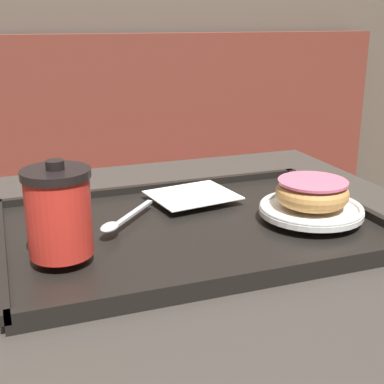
{
  "coord_description": "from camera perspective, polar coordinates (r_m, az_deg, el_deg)",
  "views": [
    {
      "loc": [
        -0.25,
        -0.66,
        1.05
      ],
      "look_at": [
        -0.0,
        0.01,
        0.81
      ],
      "focal_mm": 50.0,
      "sensor_mm": 36.0,
      "label": 1
    }
  ],
  "objects": [
    {
      "name": "spoon",
      "position": [
        0.75,
        -7.99,
        -3.26
      ],
      "size": [
        0.11,
        0.12,
        0.01
      ],
      "rotation": [
        0.0,
        0.0,
        3.99
      ],
      "color": "silver",
      "rests_on": "serving_tray"
    },
    {
      "name": "coffee_cup_front",
      "position": [
        0.66,
        -14.03,
        -2.06
      ],
      "size": [
        0.08,
        0.08,
        0.12
      ],
      "color": "red",
      "rests_on": "serving_tray"
    },
    {
      "name": "serving_tray",
      "position": [
        0.78,
        0.0,
        -3.98
      ],
      "size": [
        0.54,
        0.37,
        0.02
      ],
      "color": "black",
      "rests_on": "cafe_table"
    },
    {
      "name": "booth_bench",
      "position": [
        1.75,
        -4.81,
        -6.7
      ],
      "size": [
        1.73,
        0.44,
        1.0
      ],
      "color": "brown",
      "rests_on": "ground_plane"
    },
    {
      "name": "cafe_table",
      "position": [
        0.86,
        0.62,
        -16.42
      ],
      "size": [
        0.81,
        0.83,
        0.75
      ],
      "color": "#38332D",
      "rests_on": "ground_plane"
    },
    {
      "name": "plate_with_chocolate_donut",
      "position": [
        0.81,
        12.57,
        -1.78
      ],
      "size": [
        0.15,
        0.15,
        0.01
      ],
      "color": "white",
      "rests_on": "serving_tray"
    },
    {
      "name": "napkin_paper",
      "position": [
        0.87,
        0.05,
        -0.31
      ],
      "size": [
        0.15,
        0.13,
        0.0
      ],
      "rotation": [
        0.0,
        0.0,
        0.15
      ],
      "color": "white",
      "rests_on": "serving_tray"
    },
    {
      "name": "donut_chocolate_glazed",
      "position": [
        0.8,
        12.7,
        -0.03
      ],
      "size": [
        0.11,
        0.11,
        0.04
      ],
      "color": "tan",
      "rests_on": "plate_with_chocolate_donut"
    }
  ]
}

